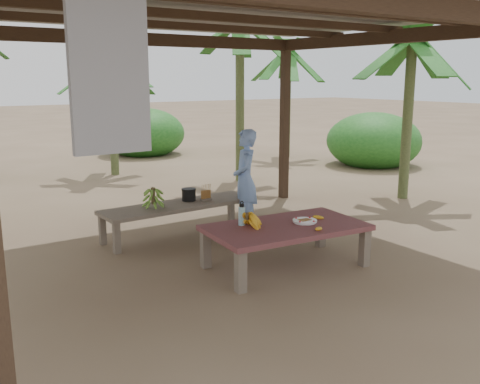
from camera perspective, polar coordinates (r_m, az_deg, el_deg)
ground at (r=6.48m, az=-2.27°, el=-7.29°), size 80.00×80.00×0.00m
pavilion at (r=6.12m, az=-2.53°, el=17.99°), size 6.60×5.60×2.95m
work_table at (r=6.15m, az=4.91°, el=-4.12°), size 1.88×1.16×0.50m
bench at (r=7.42m, az=-6.47°, el=-1.67°), size 2.22×0.69×0.45m
ripe_banana_bunch at (r=5.99m, az=0.76°, el=-2.97°), size 0.33×0.29×0.19m
plate at (r=6.26m, az=6.93°, el=-3.10°), size 0.28×0.28×0.04m
loose_banana_front at (r=5.95m, az=8.39°, el=-3.90°), size 0.15×0.08×0.04m
loose_banana_side at (r=6.43m, az=8.36°, el=-2.69°), size 0.13×0.13×0.04m
water_flask at (r=6.08m, az=0.18°, el=-2.48°), size 0.08×0.08×0.28m
green_banana_stalk at (r=7.19m, az=-9.24°, el=-0.55°), size 0.26×0.26×0.29m
cooking_pot at (r=7.56m, az=-5.48°, el=-0.30°), size 0.20×0.20×0.17m
skewer_rack at (r=7.53m, az=-3.67°, el=-0.03°), size 0.18×0.09×0.24m
woman at (r=7.64m, az=0.55°, el=1.32°), size 0.57×0.63×1.44m
banana_plant_ne at (r=11.25m, az=-0.01°, el=16.54°), size 1.80×1.80×3.52m
banana_plant_n at (r=12.26m, az=-13.68°, el=12.59°), size 1.80×1.80×2.81m
banana_plant_e at (r=10.00m, az=17.86°, el=14.06°), size 1.80×1.80×3.08m
banana_plant_far at (r=14.76m, az=5.16°, el=13.74°), size 1.80×1.80×3.07m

